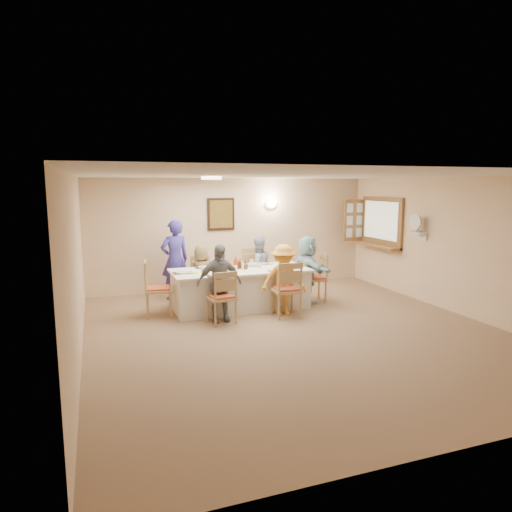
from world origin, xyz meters
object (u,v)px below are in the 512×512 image
object	(u,v)px
condiment_ketchup	(236,263)
chair_back_left	(200,279)
diner_front_right	(283,280)
caregiver	(175,260)
diner_back_left	(202,274)
chair_front_left	(221,296)
chair_back_right	(256,273)
chair_front_right	(286,289)
diner_right_end	(308,269)
diner_front_left	(219,283)
chair_right_end	(313,277)
chair_left_end	(159,288)
dining_table	(241,289)
serving_hatch	(382,222)
diner_back_right	(258,267)
desk_fan	(417,225)

from	to	relation	value
condiment_ketchup	chair_back_left	bearing A→B (deg)	123.34
diner_front_right	caregiver	size ratio (longest dim) A/B	0.78
diner_back_left	chair_front_left	bearing A→B (deg)	92.03
chair_back_left	chair_back_right	xyz separation A→B (m)	(1.20, 0.00, 0.06)
chair_back_right	caregiver	bearing A→B (deg)	161.81
chair_front_right	diner_front_right	xyz separation A→B (m)	(0.00, 0.12, 0.14)
caregiver	diner_right_end	bearing A→B (deg)	143.61
diner_front_left	chair_right_end	bearing A→B (deg)	15.75
caregiver	condiment_ketchup	size ratio (longest dim) A/B	6.32
diner_back_left	condiment_ketchup	world-z (taller)	diner_back_left
chair_front_right	chair_left_end	xyz separation A→B (m)	(-2.15, 0.80, 0.00)
chair_right_end	dining_table	bearing A→B (deg)	-82.59
chair_front_right	chair_right_end	bearing A→B (deg)	-137.36
serving_hatch	condiment_ketchup	xyz separation A→B (m)	(-3.71, -0.68, -0.61)
diner_back_right	chair_back_left	bearing A→B (deg)	-11.51
diner_back_right	condiment_ketchup	bearing A→B (deg)	37.93
diner_back_left	diner_back_right	bearing A→B (deg)	-177.97
chair_back_left	chair_front_right	bearing A→B (deg)	-42.58
caregiver	chair_back_right	bearing A→B (deg)	156.60
chair_right_end	caregiver	distance (m)	2.86
chair_back_right	diner_front_right	size ratio (longest dim) A/B	0.79
chair_front_right	diner_front_left	world-z (taller)	diner_front_left
diner_front_left	chair_front_right	bearing A→B (deg)	-7.51
serving_hatch	chair_right_end	bearing A→B (deg)	-161.17
diner_back_right	condiment_ketchup	size ratio (longest dim) A/B	4.96
chair_back_right	chair_right_end	size ratio (longest dim) A/B	1.03
diner_front_left	diner_right_end	distance (m)	2.13
diner_front_left	caregiver	distance (m)	1.89
serving_hatch	chair_right_end	world-z (taller)	serving_hatch
chair_left_end	chair_front_left	bearing A→B (deg)	-123.46
chair_front_right	chair_left_end	bearing A→B (deg)	-17.87
chair_back_right	condiment_ketchup	bearing A→B (deg)	-137.69
chair_back_right	chair_front_right	distance (m)	1.60
chair_right_end	diner_back_left	size ratio (longest dim) A/B	0.85
chair_left_end	diner_back_left	xyz separation A→B (m)	(0.95, 0.68, 0.07)
dining_table	chair_right_end	size ratio (longest dim) A/B	2.63
diner_back_right	diner_right_end	size ratio (longest dim) A/B	0.96
chair_front_right	diner_back_right	size ratio (longest dim) A/B	0.79
desk_fan	diner_back_left	size ratio (longest dim) A/B	0.26
desk_fan	diner_front_left	world-z (taller)	desk_fan
dining_table	diner_back_left	world-z (taller)	diner_back_left
diner_back_left	caregiver	size ratio (longest dim) A/B	0.71
chair_front_right	diner_front_left	distance (m)	1.22
chair_back_left	chair_front_right	world-z (taller)	chair_front_right
chair_right_end	diner_back_right	distance (m)	1.18
desk_fan	chair_right_end	xyz separation A→B (m)	(-1.96, 0.64, -1.05)
desk_fan	diner_back_left	xyz separation A→B (m)	(-4.11, 1.32, -0.97)
chair_back_right	chair_front_right	xyz separation A→B (m)	(0.00, -1.60, -0.00)
chair_front_right	chair_back_right	bearing A→B (deg)	-87.46
desk_fan	diner_front_left	xyz separation A→B (m)	(-4.11, -0.04, -0.87)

